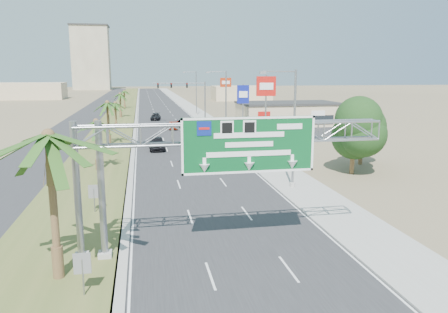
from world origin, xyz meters
TOP-DOWN VIEW (x-y plane):
  - road at (0.00, 110.00)m, footprint 12.00×300.00m
  - sidewalk_right at (8.50, 110.00)m, footprint 4.00×300.00m
  - median_grass at (-10.00, 110.00)m, footprint 7.00×300.00m
  - opposing_road at (-17.00, 110.00)m, footprint 8.00×300.00m
  - sign_gantry at (-1.06, 9.93)m, footprint 16.75×1.24m
  - palm_near at (-9.20, 8.00)m, footprint 5.70×5.70m
  - palm_row_b at (-9.50, 32.00)m, footprint 3.99×3.99m
  - palm_row_c at (-9.50, 48.00)m, footprint 3.99×3.99m
  - palm_row_d at (-9.50, 66.00)m, footprint 3.99×3.99m
  - palm_row_e at (-9.50, 85.00)m, footprint 3.99×3.99m
  - palm_row_f at (-9.50, 110.00)m, footprint 3.99×3.99m
  - streetlight_near at (7.30, 22.00)m, footprint 3.27×0.44m
  - streetlight_mid at (7.30, 52.00)m, footprint 3.27×0.44m
  - streetlight_far at (7.30, 88.00)m, footprint 3.27×0.44m
  - signal_mast at (5.17, 71.97)m, footprint 10.28×0.71m
  - store_building at (22.00, 66.00)m, footprint 18.00×10.00m
  - oak_near at (15.00, 26.00)m, footprint 4.50×4.50m
  - oak_far at (18.00, 30.00)m, footprint 3.50×3.50m
  - median_signback_a at (-7.80, 6.00)m, footprint 0.75×0.08m
  - median_signback_b at (-8.50, 18.00)m, footprint 0.75×0.08m
  - tower_distant at (-32.00, 250.00)m, footprint 20.00×16.00m
  - building_distant_left at (-45.00, 160.00)m, footprint 24.00×14.00m
  - building_distant_right at (30.00, 140.00)m, footprint 20.00×12.00m
  - car_left_lane at (-3.25, 43.07)m, footprint 2.05×4.97m
  - car_mid_lane at (0.28, 63.12)m, footprint 1.60×4.01m
  - car_right_lane at (2.22, 64.62)m, footprint 2.51×5.22m
  - car_far at (-2.19, 78.93)m, footprint 2.42×4.83m
  - pole_sign_red_near at (10.16, 39.84)m, footprint 2.42×0.61m
  - pole_sign_blue at (11.67, 58.66)m, footprint 2.02×0.55m
  - pole_sign_red_far at (11.56, 73.37)m, footprint 2.21×0.47m

SIDE VIEW (x-z plane):
  - road at x=0.00m, z-range 0.00..0.02m
  - opposing_road at x=-17.00m, z-range 0.00..0.02m
  - sidewalk_right at x=8.50m, z-range 0.00..0.10m
  - median_grass at x=-10.00m, z-range 0.00..0.12m
  - car_mid_lane at x=0.28m, z-range 0.00..1.30m
  - car_far at x=-2.19m, z-range 0.00..1.35m
  - car_right_lane at x=2.22m, z-range 0.00..1.43m
  - car_left_lane at x=-3.25m, z-range 0.00..1.68m
  - median_signback_a at x=-7.80m, z-range 0.41..2.49m
  - median_signback_b at x=-8.50m, z-range 0.41..2.49m
  - store_building at x=22.00m, z-range 0.00..4.00m
  - building_distant_right at x=30.00m, z-range 0.00..5.00m
  - building_distant_left at x=-45.00m, z-range 0.00..6.00m
  - oak_far at x=18.00m, z-range 1.02..6.62m
  - palm_row_d at x=-9.50m, z-range 1.69..7.14m
  - oak_near at x=15.00m, z-range 1.13..7.93m
  - streetlight_near at x=7.30m, z-range -0.31..9.69m
  - streetlight_mid at x=7.30m, z-range -0.31..9.69m
  - streetlight_far at x=7.30m, z-range -0.31..9.69m
  - palm_row_f at x=-9.50m, z-range 1.83..7.58m
  - signal_mast at x=5.17m, z-range 0.85..8.85m
  - palm_row_b at x=-9.50m, z-range 1.93..7.87m
  - palm_row_e at x=-9.50m, z-range 2.02..8.16m
  - palm_row_c at x=-9.50m, z-range 2.29..9.04m
  - pole_sign_blue at x=11.67m, z-range 1.91..9.78m
  - sign_gantry at x=-1.06m, z-range 2.31..9.81m
  - palm_near at x=-9.20m, z-range 2.76..11.11m
  - pole_sign_red_far at x=11.56m, z-range 2.60..11.50m
  - pole_sign_red_near at x=10.16m, z-range 2.76..12.25m
  - tower_distant at x=-32.00m, z-range 0.00..35.00m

